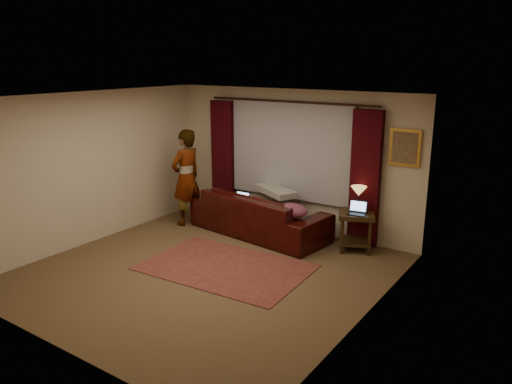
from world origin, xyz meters
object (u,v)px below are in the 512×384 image
sofa (259,206)px  tiffany_lamp (358,199)px  end_table (355,231)px  laptop_table (357,208)px  laptop_sofa (239,199)px  person (186,178)px

sofa → tiffany_lamp: size_ratio=6.21×
end_table → tiffany_lamp: 0.55m
tiffany_lamp → laptop_table: 0.22m
laptop_sofa → laptop_table: 2.20m
end_table → tiffany_lamp: size_ratio=1.57×
laptop_sofa → person: size_ratio=0.18×
laptop_sofa → laptop_table: bearing=5.8°
person → laptop_sofa: bearing=104.7°
laptop_sofa → tiffany_lamp: (2.12, 0.44, 0.24)m
person → tiffany_lamp: bearing=106.6°
laptop_table → person: 3.33m
end_table → laptop_sofa: bearing=-170.1°
laptop_table → person: bearing=178.8°
sofa → person: (-1.47, -0.30, 0.39)m
sofa → end_table: 1.80m
laptop_sofa → end_table: 2.18m
tiffany_lamp → laptop_table: (0.06, -0.18, -0.10)m
end_table → laptop_table: bearing=-66.4°
laptop_sofa → tiffany_lamp: size_ratio=0.77×
sofa → end_table: (1.78, 0.25, -0.20)m
sofa → person: size_ratio=1.42×
person → laptop_table: bearing=103.3°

